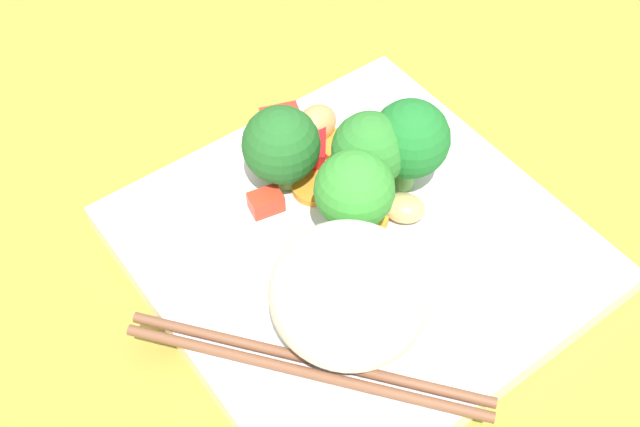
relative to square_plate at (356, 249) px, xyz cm
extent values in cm
cube|color=olive|center=(0.00, 0.00, -1.95)|extent=(110.00, 110.00, 2.00)
cube|color=white|center=(0.00, 0.00, 0.00)|extent=(26.72, 26.72, 1.90)
ellipsoid|color=white|center=(4.78, -4.02, 4.38)|extent=(9.14, 9.00, 6.87)
cylinder|color=#80BF54|center=(-2.62, 2.49, 2.36)|extent=(2.63, 2.68, 3.03)
sphere|color=#31812F|center=(-2.80, 2.73, 5.18)|extent=(4.80, 4.80, 4.80)
cylinder|color=#598E3B|center=(-0.64, -0.44, 2.39)|extent=(1.88, 1.58, 3.02)
sphere|color=green|center=(-0.53, -0.19, 5.34)|extent=(4.86, 4.86, 4.86)
cylinder|color=#77BA56|center=(-2.12, 5.24, 2.13)|extent=(1.58, 1.51, 2.41)
sphere|color=#20762C|center=(-2.10, 5.34, 5.26)|extent=(5.07, 5.07, 5.07)
cylinder|color=#71A94A|center=(-6.67, -1.06, 1.86)|extent=(2.71, 2.72, 1.90)
sphere|color=#246527|center=(-6.69, -1.33, 4.51)|extent=(5.05, 5.05, 5.05)
cylinder|color=orange|center=(-6.95, 3.67, 1.25)|extent=(3.26, 3.26, 0.60)
cylinder|color=orange|center=(-6.28, 5.83, 1.18)|extent=(3.35, 3.35, 0.45)
cylinder|color=orange|center=(-4.95, 0.35, 1.22)|extent=(4.08, 4.08, 0.54)
cylinder|color=orange|center=(-0.84, 1.57, 1.30)|extent=(3.48, 3.48, 0.70)
cube|color=red|center=(-10.22, 0.82, 1.98)|extent=(3.08, 3.21, 2.07)
cube|color=red|center=(-7.69, 0.88, 1.87)|extent=(4.17, 4.19, 1.83)
cube|color=red|center=(-5.32, -3.44, 1.61)|extent=(1.76, 2.30, 1.33)
ellipsoid|color=tan|center=(-4.29, 3.81, 2.03)|extent=(3.63, 3.49, 2.15)
ellipsoid|color=tan|center=(-9.00, -0.97, 2.01)|extent=(3.92, 3.56, 2.12)
ellipsoid|color=tan|center=(-9.02, 2.83, 2.17)|extent=(3.40, 3.81, 2.44)
ellipsoid|color=tan|center=(-0.36, 3.61, 1.76)|extent=(3.55, 3.49, 1.61)
cylinder|color=brown|center=(6.05, -7.73, 1.26)|extent=(15.99, 14.47, 0.63)
cylinder|color=brown|center=(5.48, -7.10, 1.26)|extent=(15.99, 14.47, 0.63)
camera|label=1|loc=(23.28, -17.99, 40.56)|focal=43.99mm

